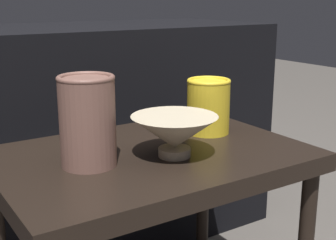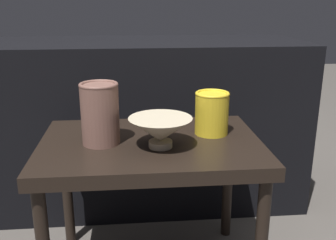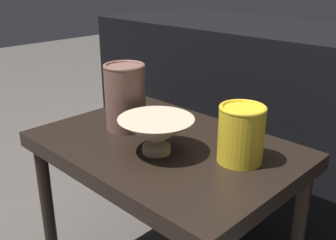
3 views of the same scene
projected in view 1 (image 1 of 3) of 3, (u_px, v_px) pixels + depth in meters
table at (151, 176)px, 1.02m from camera, size 0.66×0.46×0.46m
couch_backdrop at (63, 139)px, 1.48m from camera, size 1.33×0.50×0.70m
bowl at (174, 133)px, 0.96m from camera, size 0.18×0.18×0.09m
vase_textured_left at (88, 120)px, 0.90m from camera, size 0.11×0.11×0.18m
vase_colorful_right at (208, 105)px, 1.13m from camera, size 0.11×0.11×0.13m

